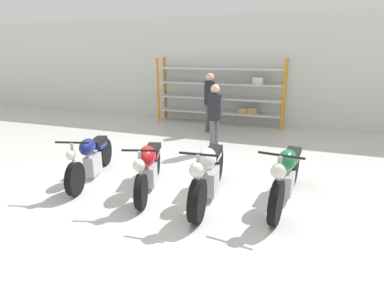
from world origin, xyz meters
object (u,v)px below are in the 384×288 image
shelving_rack (221,91)px  motorcycle_red (149,166)px  person_browsing (210,98)px  motorcycle_blue (91,158)px  person_near_rack (215,113)px  motorcycle_white (208,174)px  motorcycle_green (287,174)px

shelving_rack → motorcycle_red: shelving_rack is taller
person_browsing → shelving_rack: bearing=-144.8°
shelving_rack → motorcycle_blue: bearing=-102.5°
shelving_rack → motorcycle_blue: size_ratio=2.17×
person_browsing → person_near_rack: size_ratio=1.09×
shelving_rack → person_near_rack: (0.61, -3.11, -0.14)m
motorcycle_blue → person_near_rack: person_near_rack is taller
person_browsing → person_near_rack: 1.88m
motorcycle_blue → motorcycle_white: (2.41, -0.08, 0.02)m
motorcycle_red → person_browsing: person_browsing is taller
motorcycle_white → person_browsing: bearing=-168.3°
person_browsing → motorcycle_red: bearing=38.0°
shelving_rack → person_near_rack: bearing=-79.0°
person_near_rack → motorcycle_blue: bearing=67.7°
motorcycle_blue → person_near_rack: (1.83, 2.43, 0.56)m
motorcycle_red → motorcycle_white: 1.11m
motorcycle_red → motorcycle_blue: bearing=-110.6°
person_browsing → person_near_rack: bearing=56.5°
person_browsing → motorcycle_blue: bearing=20.8°
motorcycle_blue → motorcycle_green: (3.65, 0.22, 0.06)m
shelving_rack → motorcycle_white: size_ratio=2.02×
shelving_rack → person_near_rack: size_ratio=2.64×
motorcycle_red → person_browsing: size_ratio=1.05×
motorcycle_blue → person_browsing: size_ratio=1.12×
shelving_rack → motorcycle_blue: 5.71m
motorcycle_green → shelving_rack: bearing=-147.8°
motorcycle_white → motorcycle_blue: bearing=-96.2°
motorcycle_blue → motorcycle_green: size_ratio=0.92×
motorcycle_blue → person_browsing: person_browsing is taller
shelving_rack → person_browsing: bearing=-91.4°
motorcycle_red → person_browsing: (-0.11, 4.28, 0.64)m
motorcycle_green → person_near_rack: size_ratio=1.32×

